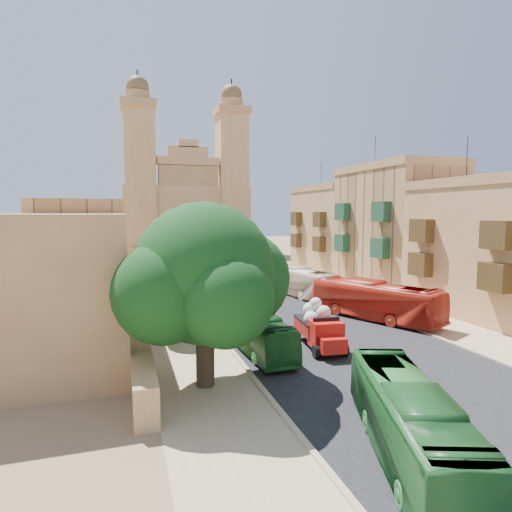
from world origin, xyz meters
TOP-DOWN VIEW (x-y plane):
  - ground at (0.00, 0.00)m, footprint 260.00×260.00m
  - road_surface at (0.00, 30.00)m, footprint 14.00×140.00m
  - sidewalk_east at (9.50, 30.00)m, footprint 5.00×140.00m
  - sidewalk_west at (-9.50, 30.00)m, footprint 5.00×140.00m
  - kerb_east at (7.00, 30.00)m, footprint 0.25×140.00m
  - kerb_west at (-7.00, 30.00)m, footprint 0.25×140.00m
  - townhouse_b at (15.95, 11.00)m, footprint 9.00×14.00m
  - townhouse_c at (15.95, 25.00)m, footprint 9.00×14.00m
  - townhouse_d at (15.95, 39.00)m, footprint 9.00×14.00m
  - west_wall at (-12.50, 20.00)m, footprint 1.00×40.00m
  - west_building_low at (-18.00, 18.00)m, footprint 10.00×28.00m
  - west_building_mid at (-18.00, 44.00)m, footprint 10.00×22.00m
  - church at (-0.00, 78.61)m, footprint 28.00×22.50m
  - ficus_tree at (-9.42, 4.01)m, footprint 9.01×8.29m
  - street_tree_a at (-10.00, 12.00)m, footprint 2.96×2.96m
  - street_tree_b at (-10.00, 24.00)m, footprint 3.16×3.16m
  - street_tree_c at (-10.00, 36.00)m, footprint 3.31×3.31m
  - street_tree_d at (-10.00, 48.00)m, footprint 2.98×2.98m
  - red_truck at (-1.51, 7.78)m, footprint 2.56×5.37m
  - olive_pickup at (4.42, 20.00)m, footprint 2.13×4.42m
  - bus_green_south at (-4.00, -4.39)m, footprint 5.31×9.80m
  - bus_green_north at (-5.52, 8.28)m, footprint 2.41×8.81m
  - bus_red_east at (5.80, 12.93)m, footprint 6.98×11.07m
  - bus_cream_east at (4.00, 23.70)m, footprint 4.05×10.87m
  - car_blue_a at (-4.70, 13.17)m, footprint 2.38×4.30m
  - car_white_a at (-4.00, 31.84)m, footprint 1.96×3.69m
  - car_cream at (1.70, 29.68)m, footprint 2.05×4.36m
  - car_dkblue at (-2.53, 44.71)m, footprint 2.06×4.27m
  - car_white_b at (4.22, 37.57)m, footprint 2.74×4.13m
  - car_blue_b at (-2.16, 54.27)m, footprint 1.74×3.91m
  - pedestrian_a at (11.00, 12.26)m, footprint 0.65×0.50m
  - pedestrian_c at (8.29, 14.83)m, footprint 0.51×0.93m

SIDE VIEW (x-z plane):
  - ground at x=0.00m, z-range 0.00..0.00m
  - road_surface at x=0.00m, z-range 0.00..0.01m
  - sidewalk_east at x=9.50m, z-range 0.00..0.01m
  - sidewalk_west at x=-9.50m, z-range 0.00..0.01m
  - kerb_east at x=7.00m, z-range 0.00..0.12m
  - kerb_west at x=-7.00m, z-range 0.00..0.12m
  - car_white_a at x=-4.00m, z-range 0.00..1.16m
  - car_dkblue at x=-2.53m, z-range 0.00..1.20m
  - car_cream at x=1.70m, z-range 0.00..1.20m
  - car_blue_b at x=-2.16m, z-range 0.00..1.25m
  - car_white_b at x=4.22m, z-range 0.00..1.31m
  - car_blue_a at x=-4.70m, z-range 0.00..1.38m
  - pedestrian_c at x=8.29m, z-range 0.00..1.51m
  - pedestrian_a at x=11.00m, z-range 0.00..1.58m
  - olive_pickup at x=4.42m, z-range -0.02..1.78m
  - west_wall at x=-12.50m, z-range 0.00..1.80m
  - bus_green_north at x=-5.52m, z-range 0.00..2.43m
  - red_truck at x=-1.51m, z-range -0.18..2.85m
  - bus_green_south at x=-4.00m, z-range 0.00..2.67m
  - bus_cream_east at x=4.00m, z-range 0.00..2.96m
  - bus_red_east at x=5.80m, z-range 0.00..3.07m
  - street_tree_a at x=-10.00m, z-range 0.76..5.31m
  - street_tree_d at x=-10.00m, z-range 0.77..5.35m
  - street_tree_b at x=-10.00m, z-range 0.82..5.69m
  - street_tree_c at x=-10.00m, z-range 0.86..5.95m
  - west_building_low at x=-18.00m, z-range 0.00..8.40m
  - west_building_mid at x=-18.00m, z-range 0.00..10.00m
  - ficus_tree at x=-9.42m, z-range 0.82..9.83m
  - townhouse_b at x=15.95m, z-range -1.79..13.11m
  - townhouse_d at x=15.95m, z-range -1.79..14.11m
  - townhouse_c at x=15.95m, z-range -1.79..15.61m
  - church at x=0.00m, z-range -8.63..27.67m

